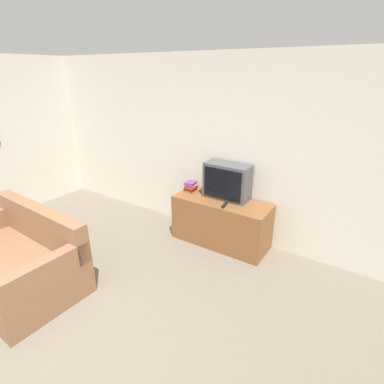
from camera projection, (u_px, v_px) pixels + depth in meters
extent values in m
plane|color=#756B5B|center=(19.00, 364.00, 2.59)|extent=(14.00, 14.00, 0.00)
cube|color=silver|center=(203.00, 147.00, 4.44)|extent=(9.00, 0.06, 2.60)
cube|color=brown|center=(221.00, 222.00, 4.30)|extent=(1.37, 0.53, 0.67)
cube|color=#4C4C51|center=(227.00, 181.00, 4.17)|extent=(0.64, 0.29, 0.50)
cube|color=black|center=(222.00, 184.00, 4.05)|extent=(0.56, 0.01, 0.42)
cube|color=#8C6042|center=(14.00, 270.00, 3.48)|extent=(1.74, 1.03, 0.41)
cube|color=#8C6042|center=(40.00, 224.00, 3.62)|extent=(1.71, 0.22, 0.45)
cube|color=#8C6042|center=(49.00, 287.00, 3.01)|extent=(0.18, 0.97, 0.66)
cube|color=#995623|center=(191.00, 190.00, 4.50)|extent=(0.13, 0.19, 0.03)
cube|color=black|center=(191.00, 188.00, 4.51)|extent=(0.12, 0.21, 0.02)
cube|color=#B72D28|center=(191.00, 187.00, 4.48)|extent=(0.14, 0.19, 0.03)
cube|color=silver|center=(191.00, 184.00, 4.49)|extent=(0.15, 0.16, 0.03)
cube|color=#7A3884|center=(191.00, 183.00, 4.46)|extent=(0.15, 0.18, 0.03)
cube|color=black|center=(224.00, 205.00, 4.00)|extent=(0.06, 0.17, 0.02)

